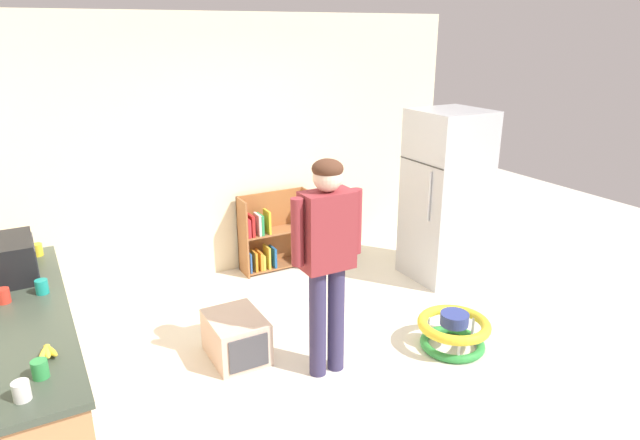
# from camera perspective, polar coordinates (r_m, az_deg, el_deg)

# --- Properties ---
(ground_plane) EXTENTS (12.00, 12.00, 0.00)m
(ground_plane) POSITION_cam_1_polar(r_m,az_deg,el_deg) (4.51, 3.20, -15.28)
(ground_plane) COLOR silver
(ground_plane) RESTS_ON ground
(back_wall) EXTENTS (5.20, 0.06, 2.70)m
(back_wall) POSITION_cam_1_polar(r_m,az_deg,el_deg) (5.94, -8.63, 7.30)
(back_wall) COLOR #EFE4BE
(back_wall) RESTS_ON ground
(kitchen_counter) EXTENTS (0.65, 2.24, 0.90)m
(kitchen_counter) POSITION_cam_1_polar(r_m,az_deg,el_deg) (4.09, -28.07, -14.13)
(kitchen_counter) COLOR tan
(kitchen_counter) RESTS_ON ground
(refrigerator) EXTENTS (0.73, 0.68, 1.78)m
(refrigerator) POSITION_cam_1_polar(r_m,az_deg,el_deg) (5.92, 12.78, 2.41)
(refrigerator) COLOR #B7BABF
(refrigerator) RESTS_ON ground
(bookshelf) EXTENTS (0.80, 0.28, 0.85)m
(bookshelf) POSITION_cam_1_polar(r_m,az_deg,el_deg) (6.15, -5.14, -1.64)
(bookshelf) COLOR #985F37
(bookshelf) RESTS_ON ground
(standing_person) EXTENTS (0.57, 0.22, 1.69)m
(standing_person) POSITION_cam_1_polar(r_m,az_deg,el_deg) (4.03, 0.74, -2.97)
(standing_person) COLOR #363056
(standing_person) RESTS_ON ground
(baby_walker) EXTENTS (0.60, 0.60, 0.32)m
(baby_walker) POSITION_cam_1_polar(r_m,az_deg,el_deg) (4.84, 13.53, -11.00)
(baby_walker) COLOR green
(baby_walker) RESTS_ON ground
(pet_carrier) EXTENTS (0.42, 0.55, 0.36)m
(pet_carrier) POSITION_cam_1_polar(r_m,az_deg,el_deg) (4.63, -8.60, -11.79)
(pet_carrier) COLOR beige
(pet_carrier) RESTS_ON ground
(microwave) EXTENTS (0.37, 0.48, 0.28)m
(microwave) POSITION_cam_1_polar(r_m,az_deg,el_deg) (4.39, -29.53, -3.55)
(microwave) COLOR black
(microwave) RESTS_ON kitchen_counter
(banana_bunch) EXTENTS (0.12, 0.16, 0.04)m
(banana_bunch) POSITION_cam_1_polar(r_m,az_deg,el_deg) (3.34, -26.18, -12.00)
(banana_bunch) COLOR yellow
(banana_bunch) RESTS_ON kitchen_counter
(teal_cup) EXTENTS (0.08, 0.08, 0.09)m
(teal_cup) POSITION_cam_1_polar(r_m,az_deg,el_deg) (4.07, -26.65, -6.15)
(teal_cup) COLOR teal
(teal_cup) RESTS_ON kitchen_counter
(white_cup) EXTENTS (0.08, 0.08, 0.09)m
(white_cup) POSITION_cam_1_polar(r_m,az_deg,el_deg) (3.03, -28.31, -15.20)
(white_cup) COLOR white
(white_cup) RESTS_ON kitchen_counter
(green_cup) EXTENTS (0.08, 0.08, 0.09)m
(green_cup) POSITION_cam_1_polar(r_m,az_deg,el_deg) (3.16, -26.80, -13.51)
(green_cup) COLOR green
(green_cup) RESTS_ON kitchen_counter
(red_cup) EXTENTS (0.08, 0.08, 0.09)m
(red_cup) POSITION_cam_1_polar(r_m,az_deg,el_deg) (4.05, -29.74, -6.78)
(red_cup) COLOR red
(red_cup) RESTS_ON kitchen_counter
(yellow_cup) EXTENTS (0.08, 0.08, 0.09)m
(yellow_cup) POSITION_cam_1_polar(r_m,az_deg,el_deg) (4.74, -27.05, -2.75)
(yellow_cup) COLOR yellow
(yellow_cup) RESTS_ON kitchen_counter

